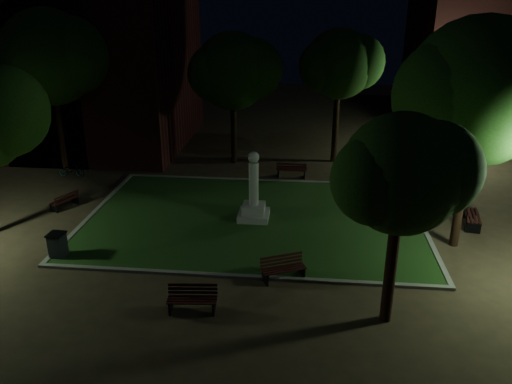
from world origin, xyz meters
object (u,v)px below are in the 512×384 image
(bench_far_side, at_px, (291,170))
(trash_bin, at_px, (58,245))
(bench_right_side, at_px, (470,216))
(bench_near_left, at_px, (192,299))
(bench_left_side, at_px, (65,201))
(monument, at_px, (254,201))
(bicycle, at_px, (71,170))
(bench_near_right, at_px, (283,269))

(bench_far_side, xyz_separation_m, trash_bin, (-8.78, -10.20, 0.10))
(trash_bin, bearing_deg, bench_right_side, 15.64)
(bench_near_left, bearing_deg, bench_left_side, 131.31)
(monument, distance_m, bench_far_side, 6.09)
(monument, xyz_separation_m, bench_far_side, (1.51, 5.87, -0.52))
(bench_left_side, bearing_deg, bench_right_side, 114.99)
(bench_near_left, xyz_separation_m, bench_far_side, (2.74, 13.13, 0.02))
(trash_bin, height_order, bicycle, trash_bin)
(monument, bearing_deg, bench_far_side, 75.57)
(bench_near_left, bearing_deg, trash_bin, 149.10)
(bench_near_right, height_order, bench_left_side, bench_near_right)
(monument, relative_size, bench_right_side, 1.69)
(bench_near_left, distance_m, bicycle, 15.42)
(bench_left_side, relative_size, bench_far_side, 0.88)
(bench_near_left, xyz_separation_m, bench_right_side, (10.95, 7.68, 0.05))
(bench_near_right, bearing_deg, trash_bin, 151.61)
(monument, xyz_separation_m, bench_left_side, (-9.27, 0.41, -0.59))
(bench_near_left, relative_size, trash_bin, 1.57)
(bench_near_left, relative_size, bench_left_side, 1.12)
(bench_left_side, height_order, trash_bin, trash_bin)
(monument, bearing_deg, trash_bin, -149.23)
(bench_right_side, bearing_deg, monument, 102.04)
(bench_near_right, distance_m, trash_bin, 8.91)
(bench_far_side, distance_m, trash_bin, 13.46)
(bench_far_side, bearing_deg, monument, 76.73)
(monument, bearing_deg, bench_near_right, -72.07)
(monument, height_order, bicycle, monument)
(trash_bin, bearing_deg, bench_near_left, -25.87)
(bench_near_right, distance_m, bicycle, 15.88)
(bench_left_side, bearing_deg, bicycle, -133.63)
(bench_right_side, xyz_separation_m, bench_far_side, (-8.20, 5.45, -0.03))
(bench_near_left, bearing_deg, bench_right_side, 30.02)
(bench_near_right, xyz_separation_m, bench_far_side, (-0.10, 10.86, 0.02))
(bench_near_right, xyz_separation_m, bicycle, (-12.57, 9.70, -0.03))
(bench_right_side, distance_m, bench_far_side, 9.85)
(bench_near_right, xyz_separation_m, bench_right_side, (8.10, 5.41, 0.05))
(bicycle, bearing_deg, bench_left_side, -160.63)
(monument, distance_m, bench_near_left, 7.38)
(bench_right_side, xyz_separation_m, trash_bin, (-16.99, -4.75, 0.07))
(bench_far_side, bearing_deg, bench_left_side, 28.01)
(bench_near_right, xyz_separation_m, trash_bin, (-8.88, 0.66, 0.12))
(monument, xyz_separation_m, trash_bin, (-7.27, -4.33, -0.42))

